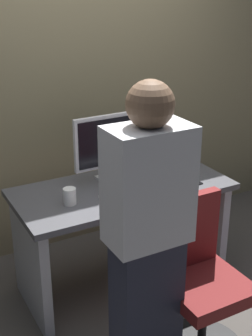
{
  "coord_description": "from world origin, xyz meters",
  "views": [
    {
      "loc": [
        -1.33,
        -2.48,
        2.03
      ],
      "look_at": [
        0.0,
        -0.05,
        0.91
      ],
      "focal_mm": 49.74,
      "sensor_mm": 36.0,
      "label": 1
    }
  ],
  "objects_px": {
    "person_at_desk": "(147,242)",
    "book_stack": "(174,161)",
    "office_chair": "(199,286)",
    "keyboard": "(133,193)",
    "monitor": "(111,143)",
    "cup_near_keyboard": "(70,196)",
    "mouse": "(174,184)",
    "desk": "(122,218)",
    "cell_phone": "(192,181)"
  },
  "relations": [
    {
      "from": "person_at_desk",
      "to": "monitor",
      "type": "height_order",
      "value": "person_at_desk"
    },
    {
      "from": "cell_phone",
      "to": "monitor",
      "type": "bearing_deg",
      "value": 143.94
    },
    {
      "from": "office_chair",
      "to": "keyboard",
      "type": "relative_size",
      "value": 2.19
    },
    {
      "from": "book_stack",
      "to": "monitor",
      "type": "bearing_deg",
      "value": 179.16
    },
    {
      "from": "cell_phone",
      "to": "book_stack",
      "type": "bearing_deg",
      "value": 77.28
    },
    {
      "from": "person_at_desk",
      "to": "cup_near_keyboard",
      "type": "height_order",
      "value": "person_at_desk"
    },
    {
      "from": "keyboard",
      "to": "office_chair",
      "type": "bearing_deg",
      "value": -84.2
    },
    {
      "from": "monitor",
      "to": "book_stack",
      "type": "xyz_separation_m",
      "value": [
        0.52,
        -0.01,
        -0.22
      ]
    },
    {
      "from": "mouse",
      "to": "cup_near_keyboard",
      "type": "relative_size",
      "value": 0.97
    },
    {
      "from": "cup_near_keyboard",
      "to": "monitor",
      "type": "bearing_deg",
      "value": 29.66
    },
    {
      "from": "person_at_desk",
      "to": "mouse",
      "type": "height_order",
      "value": "person_at_desk"
    },
    {
      "from": "book_stack",
      "to": "person_at_desk",
      "type": "bearing_deg",
      "value": -130.37
    },
    {
      "from": "cup_near_keyboard",
      "to": "person_at_desk",
      "type": "bearing_deg",
      "value": -80.9
    },
    {
      "from": "person_at_desk",
      "to": "book_stack",
      "type": "height_order",
      "value": "person_at_desk"
    },
    {
      "from": "person_at_desk",
      "to": "book_stack",
      "type": "xyz_separation_m",
      "value": [
        0.8,
        0.94,
        -0.04
      ]
    },
    {
      "from": "mouse",
      "to": "book_stack",
      "type": "height_order",
      "value": "book_stack"
    },
    {
      "from": "mouse",
      "to": "cell_phone",
      "type": "relative_size",
      "value": 0.69
    },
    {
      "from": "mouse",
      "to": "cup_near_keyboard",
      "type": "distance_m",
      "value": 0.71
    },
    {
      "from": "monitor",
      "to": "book_stack",
      "type": "distance_m",
      "value": 0.56
    },
    {
      "from": "book_stack",
      "to": "keyboard",
      "type": "bearing_deg",
      "value": -150.53
    },
    {
      "from": "person_at_desk",
      "to": "keyboard",
      "type": "relative_size",
      "value": 3.81
    },
    {
      "from": "monitor",
      "to": "cup_near_keyboard",
      "type": "height_order",
      "value": "monitor"
    },
    {
      "from": "keyboard",
      "to": "mouse",
      "type": "xyz_separation_m",
      "value": [
        0.3,
        -0.02,
        0.01
      ]
    },
    {
      "from": "monitor",
      "to": "mouse",
      "type": "xyz_separation_m",
      "value": [
        0.3,
        -0.31,
        -0.24
      ]
    },
    {
      "from": "desk",
      "to": "cell_phone",
      "type": "relative_size",
      "value": 9.99
    },
    {
      "from": "mouse",
      "to": "cell_phone",
      "type": "height_order",
      "value": "mouse"
    },
    {
      "from": "keyboard",
      "to": "cup_near_keyboard",
      "type": "height_order",
      "value": "cup_near_keyboard"
    },
    {
      "from": "desk",
      "to": "cup_near_keyboard",
      "type": "bearing_deg",
      "value": -169.42
    },
    {
      "from": "desk",
      "to": "mouse",
      "type": "xyz_separation_m",
      "value": [
        0.3,
        -0.16,
        0.25
      ]
    },
    {
      "from": "keyboard",
      "to": "cell_phone",
      "type": "xyz_separation_m",
      "value": [
        0.45,
        -0.01,
        -0.01
      ]
    },
    {
      "from": "monitor",
      "to": "mouse",
      "type": "relative_size",
      "value": 5.41
    },
    {
      "from": "book_stack",
      "to": "cell_phone",
      "type": "xyz_separation_m",
      "value": [
        -0.06,
        -0.3,
        -0.03
      ]
    },
    {
      "from": "mouse",
      "to": "cell_phone",
      "type": "distance_m",
      "value": 0.16
    },
    {
      "from": "desk",
      "to": "book_stack",
      "type": "height_order",
      "value": "book_stack"
    },
    {
      "from": "office_chair",
      "to": "keyboard",
      "type": "distance_m",
      "value": 0.71
    },
    {
      "from": "office_chair",
      "to": "book_stack",
      "type": "distance_m",
      "value": 1.07
    },
    {
      "from": "mouse",
      "to": "book_stack",
      "type": "bearing_deg",
      "value": 55.09
    },
    {
      "from": "cell_phone",
      "to": "keyboard",
      "type": "bearing_deg",
      "value": 176.21
    },
    {
      "from": "keyboard",
      "to": "cell_phone",
      "type": "distance_m",
      "value": 0.45
    },
    {
      "from": "desk",
      "to": "cup_near_keyboard",
      "type": "xyz_separation_m",
      "value": [
        -0.4,
        -0.08,
        0.29
      ]
    },
    {
      "from": "desk",
      "to": "cell_phone",
      "type": "bearing_deg",
      "value": -18.92
    },
    {
      "from": "monitor",
      "to": "keyboard",
      "type": "height_order",
      "value": "monitor"
    },
    {
      "from": "cup_near_keyboard",
      "to": "cell_phone",
      "type": "height_order",
      "value": "cup_near_keyboard"
    },
    {
      "from": "desk",
      "to": "keyboard",
      "type": "xyz_separation_m",
      "value": [
        0.0,
        -0.14,
        0.25
      ]
    },
    {
      "from": "office_chair",
      "to": "cup_near_keyboard",
      "type": "bearing_deg",
      "value": 124.97
    },
    {
      "from": "office_chair",
      "to": "cup_near_keyboard",
      "type": "distance_m",
      "value": 0.92
    },
    {
      "from": "cup_near_keyboard",
      "to": "cell_phone",
      "type": "xyz_separation_m",
      "value": [
        0.86,
        -0.08,
        -0.05
      ]
    },
    {
      "from": "keyboard",
      "to": "monitor",
      "type": "bearing_deg",
      "value": 90.01
    },
    {
      "from": "mouse",
      "to": "office_chair",
      "type": "bearing_deg",
      "value": -110.15
    },
    {
      "from": "cell_phone",
      "to": "mouse",
      "type": "bearing_deg",
      "value": 179.34
    }
  ]
}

